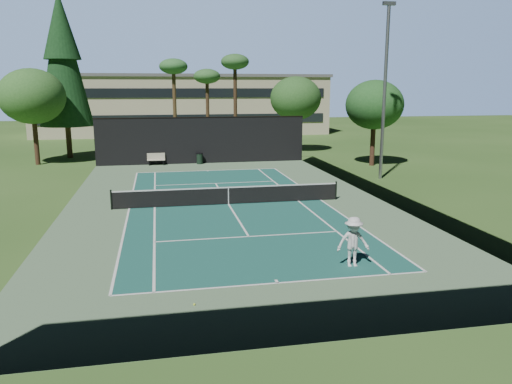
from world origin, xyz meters
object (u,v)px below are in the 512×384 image
(tennis_ball_b, at_px, (163,198))
(tennis_ball_d, at_px, (183,192))
(trash_bin, at_px, (200,159))
(tennis_ball_a, at_px, (194,304))
(tennis_ball_c, at_px, (266,190))
(tennis_net, at_px, (228,195))
(park_bench, at_px, (156,159))
(player, at_px, (353,242))

(tennis_ball_b, bearing_deg, tennis_ball_d, 54.76)
(trash_bin, bearing_deg, tennis_ball_a, -95.17)
(tennis_ball_a, bearing_deg, tennis_ball_c, 70.55)
(tennis_net, height_order, park_bench, tennis_net)
(trash_bin, bearing_deg, tennis_ball_b, -103.79)
(player, bearing_deg, tennis_net, 111.68)
(tennis_ball_b, xyz_separation_m, tennis_ball_c, (6.51, 1.19, -0.00))
(tennis_ball_a, xyz_separation_m, tennis_ball_b, (-0.70, 15.26, 0.00))
(tennis_ball_a, relative_size, tennis_ball_d, 1.25)
(tennis_ball_d, bearing_deg, tennis_ball_b, -125.24)
(tennis_ball_b, relative_size, trash_bin, 0.08)
(tennis_net, height_order, tennis_ball_b, tennis_net)
(tennis_ball_d, bearing_deg, tennis_net, -59.34)
(tennis_net, bearing_deg, park_bench, 104.27)
(tennis_net, distance_m, park_bench, 16.24)
(tennis_ball_d, relative_size, trash_bin, 0.06)
(park_bench, bearing_deg, tennis_net, -75.73)
(tennis_ball_c, bearing_deg, tennis_ball_a, -109.45)
(park_bench, bearing_deg, player, -74.97)
(tennis_net, xyz_separation_m, player, (3.12, -10.78, 0.38))
(player, distance_m, tennis_ball_c, 14.17)
(tennis_ball_c, bearing_deg, park_bench, 119.17)
(trash_bin, bearing_deg, tennis_ball_d, -99.92)
(tennis_ball_b, distance_m, park_bench, 13.58)
(tennis_ball_a, xyz_separation_m, trash_bin, (2.60, 28.71, 0.44))
(player, xyz_separation_m, park_bench, (-7.12, 26.52, -0.39))
(tennis_ball_d, xyz_separation_m, trash_bin, (2.04, 11.67, 0.45))
(tennis_ball_d, distance_m, park_bench, 11.91)
(park_bench, relative_size, trash_bin, 1.59)
(tennis_net, xyz_separation_m, tennis_ball_a, (-2.90, -13.09, -0.52))
(tennis_ball_a, distance_m, tennis_ball_c, 17.44)
(tennis_ball_d, bearing_deg, trash_bin, 80.08)
(tennis_ball_a, bearing_deg, player, 20.97)
(player, xyz_separation_m, tennis_ball_b, (-6.72, 12.95, -0.90))
(tennis_ball_a, relative_size, tennis_ball_b, 0.96)
(tennis_ball_b, xyz_separation_m, park_bench, (-0.40, 13.57, 0.51))
(player, bearing_deg, tennis_ball_a, -153.48)
(park_bench, bearing_deg, tennis_ball_c, -60.83)
(player, relative_size, tennis_ball_d, 31.71)
(player, distance_m, tennis_ball_a, 6.51)
(tennis_ball_c, distance_m, park_bench, 14.19)
(tennis_ball_b, relative_size, park_bench, 0.05)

